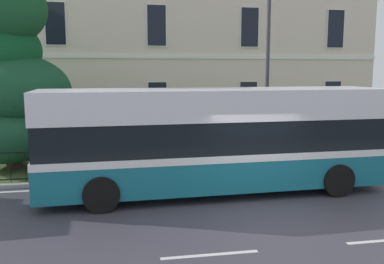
% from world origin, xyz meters
% --- Properties ---
extents(ground_plane, '(60.00, 56.00, 0.18)m').
position_xyz_m(ground_plane, '(0.00, 1.28, -0.01)').
color(ground_plane, '#413D48').
extents(georgian_townhouse, '(18.96, 8.56, 13.89)m').
position_xyz_m(georgian_townhouse, '(0.65, 15.29, 7.10)').
color(georgian_townhouse, beige).
rests_on(georgian_townhouse, ground_plane).
extents(iron_verge_railing, '(16.45, 0.04, 0.97)m').
position_xyz_m(iron_verge_railing, '(0.65, 4.40, 0.62)').
color(iron_verge_railing, black).
rests_on(iron_verge_railing, ground_plane).
extents(evergreen_tree, '(4.21, 3.99, 6.87)m').
position_xyz_m(evergreen_tree, '(-7.40, 6.57, 3.09)').
color(evergreen_tree, '#423328').
rests_on(evergreen_tree, ground_plane).
extents(single_decker_bus, '(10.38, 2.79, 3.12)m').
position_xyz_m(single_decker_bus, '(-0.82, 2.47, 1.64)').
color(single_decker_bus, '#17687D').
rests_on(single_decker_bus, ground_plane).
extents(street_lamp_post, '(0.36, 0.24, 6.71)m').
position_xyz_m(street_lamp_post, '(1.81, 5.34, 3.96)').
color(street_lamp_post, '#333338').
rests_on(street_lamp_post, ground_plane).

